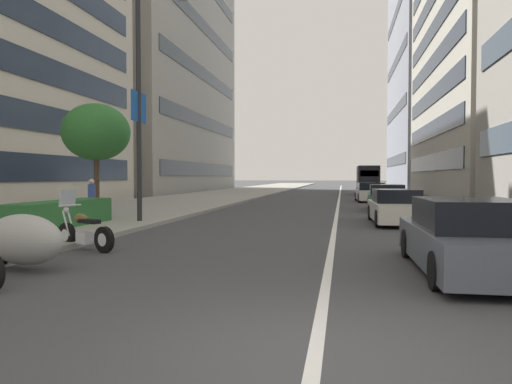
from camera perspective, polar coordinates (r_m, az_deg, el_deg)
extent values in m
plane|color=#3A3A3D|center=(4.88, 7.12, -19.70)|extent=(400.00, 400.00, 0.00)
cube|color=gray|center=(36.24, -6.94, -0.81)|extent=(160.00, 8.67, 0.15)
cube|color=silver|center=(39.57, 10.13, -0.70)|extent=(110.00, 0.16, 0.01)
ellipsoid|color=#9E9E99|center=(9.97, -26.47, -5.21)|extent=(1.29, 2.06, 0.97)
cylinder|color=black|center=(12.84, -22.09, -4.87)|extent=(0.37, 0.61, 0.62)
cylinder|color=silver|center=(12.84, -22.09, -4.87)|extent=(0.25, 0.33, 0.31)
cylinder|color=black|center=(11.59, -18.05, -5.55)|extent=(0.37, 0.61, 0.62)
cylinder|color=silver|center=(11.59, -18.05, -5.55)|extent=(0.25, 0.33, 0.31)
cube|color=silver|center=(12.21, -20.17, -5.27)|extent=(0.40, 0.45, 0.28)
cube|color=black|center=(12.02, -19.71, -3.38)|extent=(0.47, 0.67, 0.10)
ellipsoid|color=brown|center=(12.30, -20.64, -3.00)|extent=(0.41, 0.52, 0.24)
cylinder|color=silver|center=(12.70, -22.18, -3.56)|extent=(0.17, 0.31, 0.64)
cylinder|color=silver|center=(12.78, -21.65, -3.52)|extent=(0.17, 0.31, 0.64)
cylinder|color=silver|center=(12.64, -21.74, -1.52)|extent=(0.56, 0.29, 0.04)
sphere|color=silver|center=(12.80, -22.17, -2.02)|extent=(0.14, 0.14, 0.14)
cube|color=#B2BCC6|center=(12.71, -21.99, -0.69)|extent=(0.45, 0.30, 0.44)
cylinder|color=silver|center=(12.07, -18.86, -5.85)|extent=(0.37, 0.66, 0.16)
cube|color=#4C515B|center=(9.58, 24.32, -6.10)|extent=(4.62, 1.88, 0.68)
cube|color=black|center=(9.36, 24.62, -2.49)|extent=(2.33, 1.70, 0.56)
cylinder|color=black|center=(10.91, 18.05, -6.00)|extent=(0.62, 0.23, 0.62)
cylinder|color=black|center=(11.27, 26.42, -5.86)|extent=(0.62, 0.23, 0.62)
cylinder|color=black|center=(7.96, 21.30, -8.97)|extent=(0.62, 0.23, 0.62)
cube|color=beige|center=(18.47, 16.71, -2.24)|extent=(4.39, 1.88, 0.66)
cube|color=black|center=(18.44, 16.72, -0.44)|extent=(2.05, 1.66, 0.50)
cylinder|color=black|center=(19.81, 13.86, -2.43)|extent=(0.63, 0.24, 0.62)
cylinder|color=black|center=(20.02, 18.38, -2.43)|extent=(0.63, 0.24, 0.62)
cylinder|color=black|center=(16.97, 14.73, -3.16)|extent=(0.63, 0.24, 0.62)
cylinder|color=black|center=(17.21, 19.98, -3.15)|extent=(0.63, 0.24, 0.62)
cube|color=#236038|center=(25.46, 15.61, -1.03)|extent=(4.58, 1.95, 0.73)
cube|color=black|center=(25.23, 15.65, 0.33)|extent=(2.43, 1.73, 0.49)
cylinder|color=black|center=(26.93, 13.69, -1.29)|extent=(0.63, 0.24, 0.62)
cylinder|color=black|center=(27.01, 17.17, -1.32)|extent=(0.63, 0.24, 0.62)
cylinder|color=black|center=(23.95, 13.84, -1.69)|extent=(0.63, 0.24, 0.62)
cylinder|color=black|center=(24.04, 17.75, -1.71)|extent=(0.63, 0.24, 0.62)
cube|color=beige|center=(34.26, 13.78, -0.32)|extent=(4.43, 2.07, 0.68)
cube|color=black|center=(34.19, 13.79, 0.68)|extent=(2.41, 1.83, 0.52)
cylinder|color=black|center=(35.62, 12.16, -0.51)|extent=(0.63, 0.25, 0.62)
cylinder|color=black|center=(35.78, 14.91, -0.52)|extent=(0.63, 0.25, 0.62)
cylinder|color=black|center=(32.76, 12.54, -0.72)|extent=(0.63, 0.25, 0.62)
cylinder|color=black|center=(32.94, 15.51, -0.73)|extent=(0.63, 0.25, 0.62)
cube|color=black|center=(46.94, 13.47, 1.52)|extent=(5.90, 1.96, 2.57)
cube|color=black|center=(44.01, 13.67, 2.23)|extent=(0.04, 1.64, 0.56)
cylinder|color=black|center=(48.92, 12.31, 0.20)|extent=(0.72, 0.26, 0.72)
cylinder|color=black|center=(49.01, 14.36, 0.19)|extent=(0.72, 0.26, 0.72)
cylinder|color=black|center=(44.92, 12.47, 0.05)|extent=(0.72, 0.26, 0.72)
cylinder|color=black|center=(45.01, 14.71, 0.03)|extent=(0.72, 0.26, 0.72)
cylinder|color=#232326|center=(17.94, -14.13, 9.80)|extent=(0.18, 0.18, 8.25)
cube|color=#194C99|center=(17.64, -14.61, 10.17)|extent=(0.56, 0.03, 1.10)
cube|color=#194C99|center=(18.27, -13.66, 9.89)|extent=(0.56, 0.03, 1.10)
cube|color=#28602D|center=(16.63, -22.67, -2.45)|extent=(4.67, 1.10, 0.84)
cylinder|color=#473323|center=(20.59, -18.87, 0.64)|extent=(0.22, 0.22, 2.45)
ellipsoid|color=#2D6B2D|center=(20.67, -18.94, 6.94)|extent=(2.78, 2.78, 2.36)
cube|color=#3F724C|center=(19.47, -19.41, -1.87)|extent=(0.39, 0.36, 0.79)
cube|color=#33478C|center=(19.44, -19.43, 0.10)|extent=(0.47, 0.41, 0.54)
sphere|color=beige|center=(19.44, -19.44, 1.21)|extent=(0.21, 0.21, 0.21)
cube|color=#232D3D|center=(45.85, 20.56, 3.40)|extent=(23.87, 0.08, 1.50)
cube|color=#232D3D|center=(46.03, 20.60, 7.13)|extent=(23.87, 0.08, 1.50)
cube|color=#232D3D|center=(46.41, 20.65, 10.82)|extent=(23.87, 0.08, 1.50)
cube|color=#232D3D|center=(46.97, 20.69, 14.44)|extent=(23.87, 0.08, 1.50)
cube|color=#232D3D|center=(47.72, 20.74, 17.96)|extent=(23.87, 0.08, 1.50)
cube|color=gray|center=(81.46, 24.87, 19.37)|extent=(28.58, 21.75, 52.90)
cube|color=#232D3D|center=(75.76, 16.58, 3.69)|extent=(25.72, 0.08, 1.50)
cube|color=#232D3D|center=(76.38, 16.64, 9.38)|extent=(25.72, 0.08, 1.50)
cube|color=#232D3D|center=(77.74, 16.70, 14.93)|extent=(25.72, 0.08, 1.50)
cube|color=#232D3D|center=(79.80, 16.75, 20.24)|extent=(25.72, 0.08, 1.50)
cube|color=#232D3D|center=(27.23, -25.92, 2.71)|extent=(22.49, 0.08, 1.50)
cube|color=#232D3D|center=(27.41, -26.00, 8.37)|extent=(22.49, 0.08, 1.50)
cube|color=#232D3D|center=(27.85, -26.08, 13.89)|extent=(22.49, 0.08, 1.50)
cube|color=#232D3D|center=(28.54, -26.17, 19.20)|extent=(22.49, 0.08, 1.50)
cube|color=gray|center=(61.29, -15.09, 15.57)|extent=(31.24, 18.83, 32.63)
cube|color=#2D3842|center=(56.13, -6.22, 2.75)|extent=(28.12, 0.08, 1.50)
cube|color=#2D3842|center=(56.49, -6.24, 8.45)|extent=(28.12, 0.08, 1.50)
cube|color=#2D3842|center=(57.40, -6.26, 14.02)|extent=(28.12, 0.08, 1.50)
cube|color=#2D3842|center=(58.84, -6.29, 19.37)|extent=(28.12, 0.08, 1.50)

